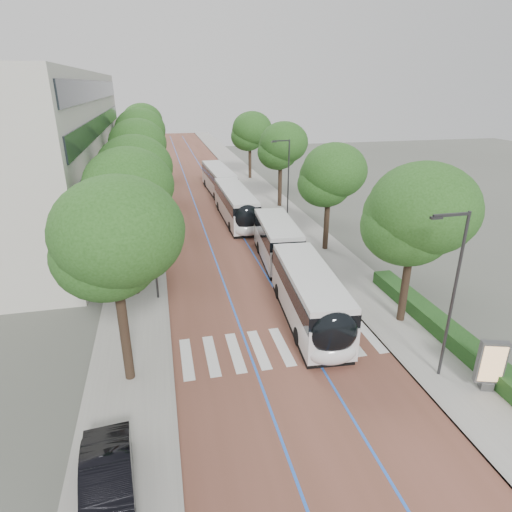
# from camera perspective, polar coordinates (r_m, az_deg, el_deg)

# --- Properties ---
(ground) EXTENTS (160.00, 160.00, 0.00)m
(ground) POSITION_cam_1_polar(r_m,az_deg,el_deg) (22.35, 3.69, -13.41)
(ground) COLOR #51544C
(ground) RESTS_ON ground
(road) EXTENTS (11.00, 140.00, 0.02)m
(road) POSITION_cam_1_polar(r_m,az_deg,el_deg) (59.10, -7.38, 9.13)
(road) COLOR brown
(road) RESTS_ON ground
(sidewalk_left) EXTENTS (4.00, 140.00, 0.12)m
(sidewalk_left) POSITION_cam_1_polar(r_m,az_deg,el_deg) (58.88, -14.74, 8.60)
(sidewalk_left) COLOR gray
(sidewalk_left) RESTS_ON ground
(sidewalk_right) EXTENTS (4.00, 140.00, 0.12)m
(sidewalk_right) POSITION_cam_1_polar(r_m,az_deg,el_deg) (60.24, -0.18, 9.60)
(sidewalk_right) COLOR gray
(sidewalk_right) RESTS_ON ground
(kerb_left) EXTENTS (0.20, 140.00, 0.14)m
(kerb_left) POSITION_cam_1_polar(r_m,az_deg,el_deg) (58.84, -12.88, 8.76)
(kerb_left) COLOR gray
(kerb_left) RESTS_ON ground
(kerb_right) EXTENTS (0.20, 140.00, 0.14)m
(kerb_right) POSITION_cam_1_polar(r_m,az_deg,el_deg) (59.86, -1.98, 9.51)
(kerb_right) COLOR gray
(kerb_right) RESTS_ON ground
(zebra_crossing) EXTENTS (10.55, 3.60, 0.01)m
(zebra_crossing) POSITION_cam_1_polar(r_m,az_deg,el_deg) (23.17, 3.47, -11.90)
(zebra_crossing) COLOR silver
(zebra_crossing) RESTS_ON ground
(lane_line_left) EXTENTS (0.12, 126.00, 0.01)m
(lane_line_left) POSITION_cam_1_polar(r_m,az_deg,el_deg) (58.97, -8.95, 9.04)
(lane_line_left) COLOR blue
(lane_line_left) RESTS_ON road
(lane_line_right) EXTENTS (0.12, 126.00, 0.01)m
(lane_line_right) POSITION_cam_1_polar(r_m,az_deg,el_deg) (59.27, -5.83, 9.25)
(lane_line_right) COLOR blue
(lane_line_right) RESTS_ON road
(office_building) EXTENTS (18.11, 40.00, 14.00)m
(office_building) POSITION_cam_1_polar(r_m,az_deg,el_deg) (47.92, -30.53, 11.91)
(office_building) COLOR beige
(office_building) RESTS_ON ground
(hedge) EXTENTS (1.20, 14.00, 0.80)m
(hedge) POSITION_cam_1_polar(r_m,az_deg,el_deg) (25.84, 23.72, -8.78)
(hedge) COLOR #153D17
(hedge) RESTS_ON sidewalk_right
(streetlight_near) EXTENTS (1.82, 0.20, 8.00)m
(streetlight_near) POSITION_cam_1_polar(r_m,az_deg,el_deg) (20.45, 24.67, -3.51)
(streetlight_near) COLOR #323235
(streetlight_near) RESTS_ON sidewalk_right
(streetlight_far) EXTENTS (1.82, 0.20, 8.00)m
(streetlight_far) POSITION_cam_1_polar(r_m,az_deg,el_deg) (42.00, 4.11, 10.76)
(streetlight_far) COLOR #323235
(streetlight_far) RESTS_ON sidewalk_right
(lamp_post_left) EXTENTS (0.14, 0.14, 8.00)m
(lamp_post_left) POSITION_cam_1_polar(r_m,az_deg,el_deg) (26.91, -13.61, 2.23)
(lamp_post_left) COLOR #323235
(lamp_post_left) RESTS_ON sidewalk_left
(trees_left) EXTENTS (6.22, 60.80, 9.68)m
(trees_left) POSITION_cam_1_polar(r_m,az_deg,el_deg) (45.82, -15.79, 13.42)
(trees_left) COLOR black
(trees_left) RESTS_ON ground
(trees_right) EXTENTS (5.78, 47.69, 8.88)m
(trees_right) POSITION_cam_1_polar(r_m,az_deg,el_deg) (41.73, 5.77, 12.72)
(trees_right) COLOR black
(trees_right) RESTS_ON ground
(lead_bus) EXTENTS (3.91, 18.53, 3.20)m
(lead_bus) POSITION_cam_1_polar(r_m,az_deg,el_deg) (28.11, 5.04, -1.82)
(lead_bus) COLOR black
(lead_bus) RESTS_ON ground
(bus_queued_0) EXTENTS (2.60, 12.41, 3.20)m
(bus_queued_0) POSITION_cam_1_polar(r_m,az_deg,el_deg) (43.06, -2.67, 6.71)
(bus_queued_0) COLOR silver
(bus_queued_0) RESTS_ON ground
(bus_queued_1) EXTENTS (2.96, 12.48, 3.20)m
(bus_queued_1) POSITION_cam_1_polar(r_m,az_deg,el_deg) (54.70, -4.90, 9.94)
(bus_queued_1) COLOR silver
(bus_queued_1) RESTS_ON ground
(ad_panel) EXTENTS (1.22, 0.67, 2.46)m
(ad_panel) POSITION_cam_1_polar(r_m,az_deg,el_deg) (22.06, 28.82, -12.56)
(ad_panel) COLOR #59595B
(ad_panel) RESTS_ON sidewalk_right
(parked_car) EXTENTS (2.04, 4.78, 1.53)m
(parked_car) POSITION_cam_1_polar(r_m,az_deg,el_deg) (16.44, -19.19, -26.64)
(parked_car) COLOR black
(parked_car) RESTS_ON sidewalk_left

